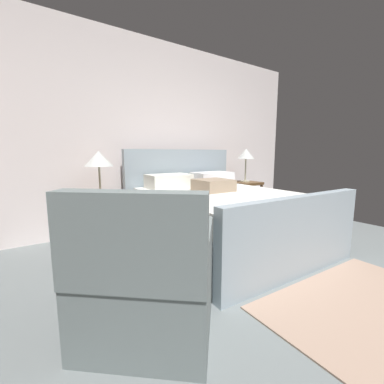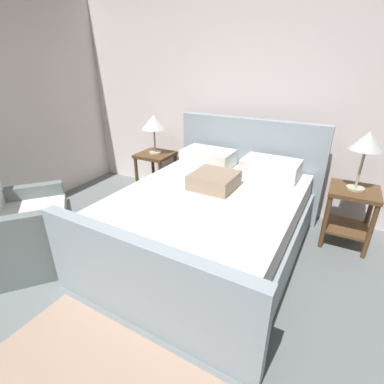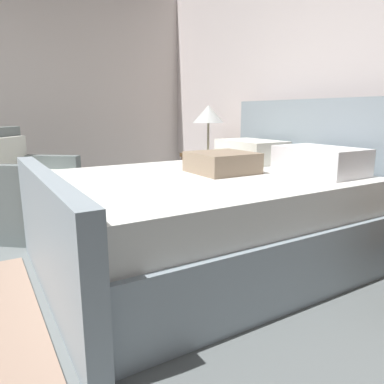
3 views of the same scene
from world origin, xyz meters
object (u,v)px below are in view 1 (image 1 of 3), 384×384
(table_lamp_right, at_px, (246,155))
(nightstand_left, at_px, (101,210))
(nightstand_right, at_px, (245,193))
(bed, at_px, (219,214))
(table_lamp_left, at_px, (99,160))
(armchair, at_px, (148,278))

(table_lamp_right, bearing_deg, nightstand_left, 177.93)
(nightstand_left, bearing_deg, table_lamp_right, -2.07)
(nightstand_right, bearing_deg, table_lamp_right, 80.54)
(bed, height_order, nightstand_left, bed)
(table_lamp_left, bearing_deg, armchair, -96.79)
(bed, height_order, table_lamp_left, bed)
(nightstand_right, distance_m, armchair, 3.08)
(bed, bearing_deg, armchair, -144.18)
(nightstand_right, relative_size, table_lamp_right, 1.09)
(nightstand_right, bearing_deg, bed, -148.73)
(nightstand_left, relative_size, table_lamp_left, 1.20)
(nightstand_right, bearing_deg, table_lamp_left, 177.93)
(nightstand_right, distance_m, table_lamp_right, 0.64)
(table_lamp_right, xyz_separation_m, nightstand_left, (-2.34, 0.08, -0.64))
(armchair, bearing_deg, table_lamp_left, 83.21)
(nightstand_left, distance_m, table_lamp_left, 0.59)
(table_lamp_right, height_order, table_lamp_left, table_lamp_right)
(nightstand_right, relative_size, nightstand_left, 1.00)
(bed, relative_size, nightstand_right, 3.62)
(nightstand_right, xyz_separation_m, table_lamp_left, (-2.34, 0.08, 0.59))
(bed, relative_size, armchair, 2.13)
(nightstand_right, relative_size, table_lamp_left, 1.20)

